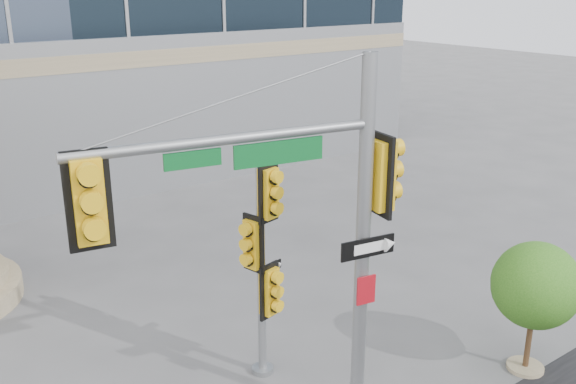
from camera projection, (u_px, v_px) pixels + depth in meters
main_signal_pole at (299, 221)px, 10.32m from camera, size 5.28×1.40×6.88m
secondary_signal_pole at (263, 254)px, 12.69m from camera, size 0.87×0.63×4.73m
street_tree at (536, 288)px, 13.20m from camera, size 1.86×1.82×2.90m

